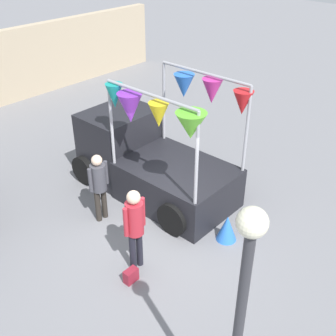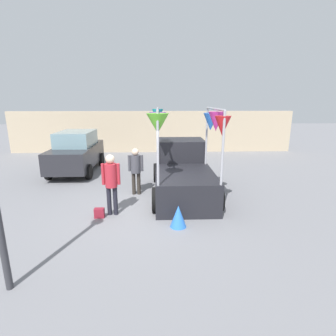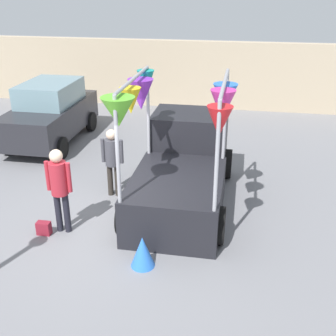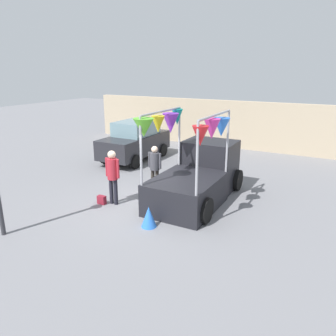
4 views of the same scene
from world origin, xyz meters
name	(u,v)px [view 3 (image 3 of 4)]	position (x,y,z in m)	size (l,w,h in m)	color
ground_plane	(115,225)	(0.00, 0.00, 0.00)	(60.00, 60.00, 0.00)	slate
vendor_truck	(183,163)	(1.25, 1.45, 0.91)	(2.43, 4.10, 3.05)	black
parked_car	(51,113)	(-3.41, 4.53, 0.94)	(1.88, 4.00, 1.88)	#26262B
person_customer	(59,183)	(-0.96, -0.40, 1.10)	(0.53, 0.34, 1.80)	black
person_vendor	(112,156)	(-0.40, 1.31, 1.00)	(0.53, 0.34, 1.66)	#2D2823
handbag	(44,228)	(-1.31, -0.60, 0.14)	(0.28, 0.16, 0.28)	maroon
brick_boundary_wall	(181,74)	(0.00, 9.31, 1.30)	(18.00, 0.36, 2.60)	tan
folded_kite_bundle_azure	(143,252)	(0.92, -1.24, 0.30)	(0.44, 0.44, 0.60)	blue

